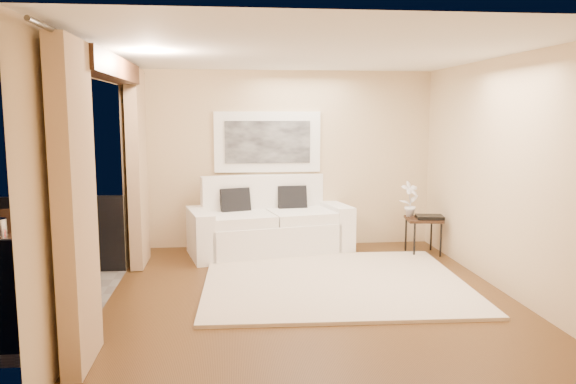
{
  "coord_description": "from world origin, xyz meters",
  "views": [
    {
      "loc": [
        -0.89,
        -6.09,
        2.05
      ],
      "look_at": [
        -0.14,
        1.0,
        1.05
      ],
      "focal_mm": 35.0,
      "sensor_mm": 36.0,
      "label": 1
    }
  ],
  "objects": [
    {
      "name": "floor",
      "position": [
        0.0,
        0.0,
        0.0
      ],
      "size": [
        5.0,
        5.0,
        0.0
      ],
      "primitive_type": "plane",
      "color": "#553619",
      "rests_on": "ground"
    },
    {
      "name": "room_shell",
      "position": [
        -2.13,
        0.0,
        2.52
      ],
      "size": [
        5.0,
        6.4,
        5.0
      ],
      "color": "white",
      "rests_on": "ground"
    },
    {
      "name": "balcony",
      "position": [
        -3.31,
        0.0,
        0.18
      ],
      "size": [
        1.81,
        2.6,
        1.17
      ],
      "color": "#605B56",
      "rests_on": "ground"
    },
    {
      "name": "curtains",
      "position": [
        -2.11,
        0.0,
        1.34
      ],
      "size": [
        0.16,
        4.8,
        2.64
      ],
      "color": "tan",
      "rests_on": "ground"
    },
    {
      "name": "artwork",
      "position": [
        -0.3,
        2.46,
        1.62
      ],
      "size": [
        1.62,
        0.07,
        0.92
      ],
      "color": "white",
      "rests_on": "room_shell"
    },
    {
      "name": "rug",
      "position": [
        0.36,
        0.4,
        0.02
      ],
      "size": [
        3.22,
        2.83,
        0.04
      ],
      "primitive_type": "cube",
      "rotation": [
        0.0,
        0.0,
        -0.04
      ],
      "color": "beige",
      "rests_on": "floor"
    },
    {
      "name": "sofa",
      "position": [
        -0.32,
        2.1,
        0.4
      ],
      "size": [
        2.49,
        1.46,
        1.12
      ],
      "rotation": [
        0.0,
        0.0,
        0.21
      ],
      "color": "white",
      "rests_on": "floor"
    },
    {
      "name": "side_table",
      "position": [
        1.93,
        1.71,
        0.48
      ],
      "size": [
        0.55,
        0.55,
        0.53
      ],
      "rotation": [
        0.0,
        0.0,
        -0.12
      ],
      "color": "black",
      "rests_on": "floor"
    },
    {
      "name": "tray",
      "position": [
        2.0,
        1.66,
        0.56
      ],
      "size": [
        0.42,
        0.34,
        0.05
      ],
      "primitive_type": "cube",
      "rotation": [
        0.0,
        0.0,
        -0.16
      ],
      "color": "black",
      "rests_on": "side_table"
    },
    {
      "name": "orchid",
      "position": [
        1.76,
        1.85,
        0.8
      ],
      "size": [
        0.32,
        0.26,
        0.53
      ],
      "primitive_type": "imported",
      "rotation": [
        0.0,
        0.0,
        0.3
      ],
      "color": "white",
      "rests_on": "side_table"
    },
    {
      "name": "bistro_table",
      "position": [
        -3.03,
        -0.49,
        0.74
      ],
      "size": [
        0.72,
        0.72,
        0.82
      ],
      "rotation": [
        0.0,
        0.0,
        -0.05
      ],
      "color": "black",
      "rests_on": "balcony"
    },
    {
      "name": "balcony_chair_far",
      "position": [
        -3.61,
        0.91,
        0.53
      ],
      "size": [
        0.46,
        0.46,
        0.92
      ],
      "rotation": [
        0.0,
        0.0,
        3.31
      ],
      "color": "black",
      "rests_on": "balcony"
    },
    {
      "name": "candle",
      "position": [
        -2.97,
        -0.37,
        0.85
      ],
      "size": [
        0.06,
        0.06,
        0.07
      ],
      "primitive_type": "cylinder",
      "color": "red",
      "rests_on": "bistro_table"
    },
    {
      "name": "glass_a",
      "position": [
        -2.95,
        -0.56,
        0.88
      ],
      "size": [
        0.06,
        0.06,
        0.12
      ],
      "primitive_type": "cylinder",
      "color": "white",
      "rests_on": "bistro_table"
    },
    {
      "name": "glass_b",
      "position": [
        -2.85,
        -0.52,
        0.88
      ],
      "size": [
        0.06,
        0.06,
        0.12
      ],
      "primitive_type": "cylinder",
      "color": "silver",
      "rests_on": "bistro_table"
    }
  ]
}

